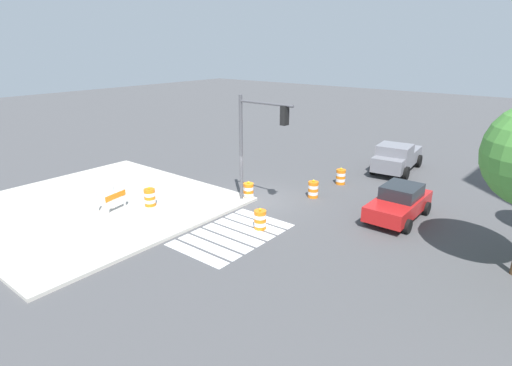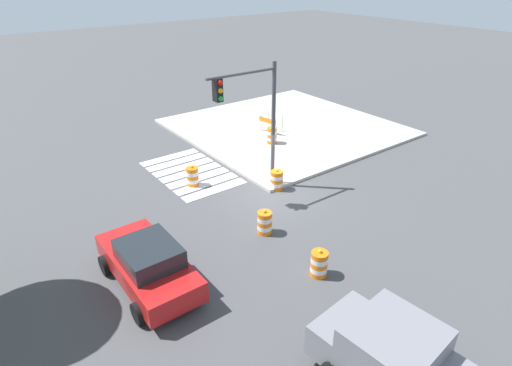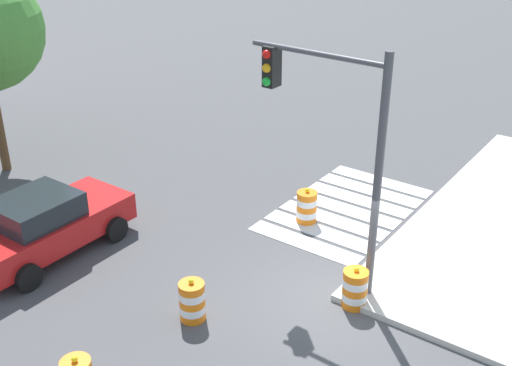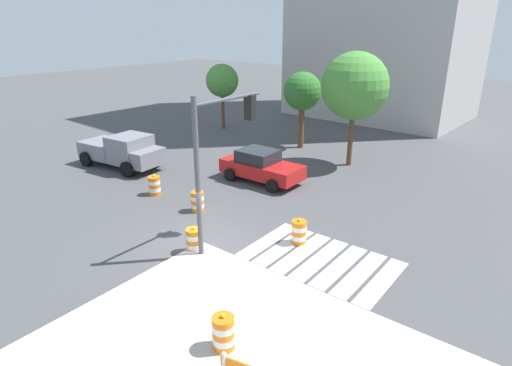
# 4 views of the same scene
# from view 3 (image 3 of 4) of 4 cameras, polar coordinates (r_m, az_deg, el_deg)

# --- Properties ---
(ground_plane) EXTENTS (120.00, 120.00, 0.00)m
(ground_plane) POSITION_cam_3_polar(r_m,az_deg,el_deg) (14.70, 6.68, -10.38)
(ground_plane) COLOR #474749
(crosswalk_stripes) EXTENTS (5.10, 3.20, 0.02)m
(crosswalk_stripes) POSITION_cam_3_polar(r_m,az_deg,el_deg) (18.41, 8.03, -2.34)
(crosswalk_stripes) COLOR silver
(crosswalk_stripes) RESTS_ON ground
(sports_car) EXTENTS (4.31, 2.15, 1.63)m
(sports_car) POSITION_cam_3_polar(r_m,az_deg,el_deg) (16.71, -18.31, -3.51)
(sports_car) COLOR red
(sports_car) RESTS_ON ground
(traffic_barrel_crosswalk_end) EXTENTS (0.56, 0.56, 1.02)m
(traffic_barrel_crosswalk_end) POSITION_cam_3_polar(r_m,az_deg,el_deg) (17.48, 4.54, -2.14)
(traffic_barrel_crosswalk_end) COLOR orange
(traffic_barrel_crosswalk_end) RESTS_ON ground
(traffic_barrel_median_near) EXTENTS (0.56, 0.56, 1.02)m
(traffic_barrel_median_near) POSITION_cam_3_polar(r_m,az_deg,el_deg) (13.90, -5.72, -10.43)
(traffic_barrel_median_near) COLOR orange
(traffic_barrel_median_near) RESTS_ON ground
(traffic_barrel_median_far) EXTENTS (0.56, 0.56, 1.02)m
(traffic_barrel_median_far) POSITION_cam_3_polar(r_m,az_deg,el_deg) (14.36, 8.81, -9.29)
(traffic_barrel_median_far) COLOR orange
(traffic_barrel_median_far) RESTS_ON ground
(traffic_light_pole) EXTENTS (0.47, 3.29, 5.50)m
(traffic_light_pole) POSITION_cam_3_polar(r_m,az_deg,el_deg) (13.52, 6.83, 5.17)
(traffic_light_pole) COLOR #4C4C51
(traffic_light_pole) RESTS_ON sidewalk_corner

